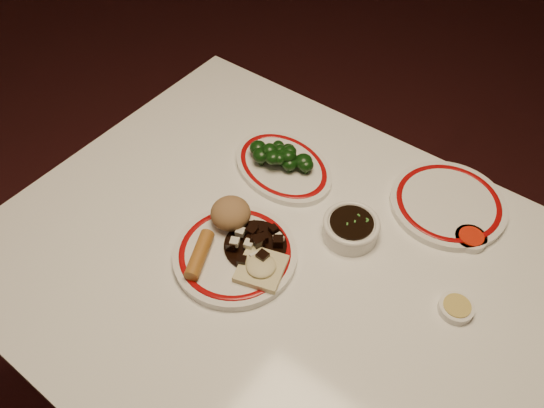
{
  "coord_description": "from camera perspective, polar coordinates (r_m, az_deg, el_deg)",
  "views": [
    {
      "loc": [
        0.31,
        -0.48,
        1.61
      ],
      "look_at": [
        -0.11,
        0.07,
        0.8
      ],
      "focal_mm": 35.0,
      "sensor_mm": 36.0,
      "label": 1
    }
  ],
  "objects": [
    {
      "name": "rice_mound",
      "position": [
        1.06,
        -4.47,
        -1.0
      ],
      "size": [
        0.08,
        0.08,
        0.06
      ],
      "primitive_type": "ellipsoid",
      "color": "#996F48",
      "rests_on": "main_plate"
    },
    {
      "name": "ground",
      "position": [
        1.71,
        1.71,
        -21.12
      ],
      "size": [
        7.0,
        7.0,
        0.0
      ],
      "primitive_type": "plane",
      "color": "black",
      "rests_on": "ground"
    },
    {
      "name": "sweet_sour_dish",
      "position": [
        1.14,
        20.56,
        -3.52
      ],
      "size": [
        0.06,
        0.06,
        0.02
      ],
      "color": "white",
      "rests_on": "dining_table"
    },
    {
      "name": "stirfry_heap",
      "position": [
        1.04,
        -1.88,
        -4.16
      ],
      "size": [
        0.12,
        0.12,
        0.03
      ],
      "color": "black",
      "rests_on": "main_plate"
    },
    {
      "name": "main_plate",
      "position": [
        1.04,
        -3.99,
        -5.41
      ],
      "size": [
        0.32,
        0.32,
        0.02
      ],
      "color": "white",
      "rests_on": "dining_table"
    },
    {
      "name": "mustard_dish",
      "position": [
        1.03,
        19.19,
        -10.51
      ],
      "size": [
        0.06,
        0.06,
        0.02
      ],
      "color": "white",
      "rests_on": "dining_table"
    },
    {
      "name": "far_plate",
      "position": [
        1.18,
        18.39,
        0.06
      ],
      "size": [
        0.31,
        0.31,
        0.02
      ],
      "color": "white",
      "rests_on": "dining_table"
    },
    {
      "name": "soy_bowl",
      "position": [
        1.08,
        8.46,
        -2.64
      ],
      "size": [
        0.11,
        0.11,
        0.04
      ],
      "color": "white",
      "rests_on": "dining_table"
    },
    {
      "name": "broccoli_pile",
      "position": [
        1.17,
        1.17,
        5.15
      ],
      "size": [
        0.15,
        0.09,
        0.05
      ],
      "color": "#23471C",
      "rests_on": "broccoli_plate"
    },
    {
      "name": "spring_roll",
      "position": [
        1.02,
        -7.8,
        -5.4
      ],
      "size": [
        0.07,
        0.11,
        0.03
      ],
      "primitive_type": "cylinder",
      "rotation": [
        1.57,
        0.0,
        0.42
      ],
      "color": "#AD6D2A",
      "rests_on": "main_plate"
    },
    {
      "name": "broccoli_plate",
      "position": [
        1.2,
        1.2,
        4.05
      ],
      "size": [
        0.29,
        0.27,
        0.02
      ],
      "color": "white",
      "rests_on": "dining_table"
    },
    {
      "name": "fried_wonton",
      "position": [
        1.0,
        -1.18,
        -6.85
      ],
      "size": [
        0.11,
        0.11,
        0.02
      ],
      "color": "beige",
      "rests_on": "main_plate"
    },
    {
      "name": "dining_table",
      "position": [
        1.11,
        2.49,
        -9.68
      ],
      "size": [
        1.2,
        0.9,
        0.75
      ],
      "color": "white",
      "rests_on": "ground"
    }
  ]
}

